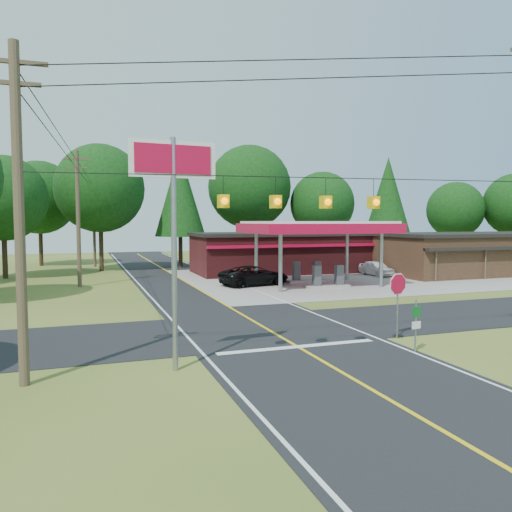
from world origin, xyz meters
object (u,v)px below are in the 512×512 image
object	(u,v)px
gas_canopy	(317,229)
sedan_car	(376,268)
suv_car	(254,276)
big_stop_sign	(174,196)
octagonal_stop_sign	(398,289)

from	to	relation	value
gas_canopy	sedan_car	size ratio (longest dim) A/B	2.71
suv_car	gas_canopy	bearing A→B (deg)	-119.69
sedan_car	big_stop_sign	size ratio (longest dim) A/B	0.52
suv_car	big_stop_sign	size ratio (longest dim) A/B	0.71
sedan_car	big_stop_sign	distance (m)	31.70
suv_car	sedan_car	world-z (taller)	suv_car
sedan_car	big_stop_sign	xyz separation A→B (m)	(-22.00, -22.27, 5.01)
suv_car	octagonal_stop_sign	bearing A→B (deg)	168.74
gas_canopy	octagonal_stop_sign	bearing A→B (deg)	-105.15
gas_canopy	sedan_car	bearing A→B (deg)	28.06
suv_car	sedan_car	xyz separation A→B (m)	(12.50, 2.76, -0.08)
suv_car	octagonal_stop_sign	size ratio (longest dim) A/B	1.95
sedan_car	big_stop_sign	world-z (taller)	big_stop_sign
suv_car	big_stop_sign	xyz separation A→B (m)	(-9.50, -19.51, 4.93)
suv_car	sedan_car	size ratio (longest dim) A/B	1.37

